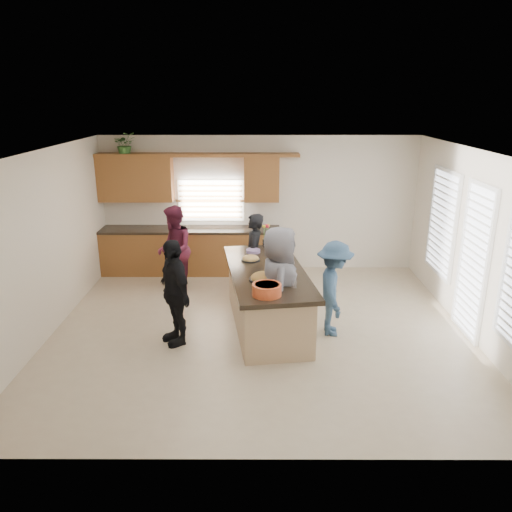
{
  "coord_description": "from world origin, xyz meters",
  "views": [
    {
      "loc": [
        -0.04,
        -7.22,
        3.56
      ],
      "look_at": [
        -0.06,
        0.23,
        1.15
      ],
      "focal_mm": 35.0,
      "sensor_mm": 36.0,
      "label": 1
    }
  ],
  "objects_px": {
    "woman_left_back": "(254,256)",
    "woman_left_front": "(174,292)",
    "island": "(267,299)",
    "salad_bowl": "(267,289)",
    "woman_right_front": "(279,286)",
    "woman_right_back": "(334,289)",
    "woman_left_mid": "(174,249)"
  },
  "relations": [
    {
      "from": "woman_left_back",
      "to": "woman_left_front",
      "type": "distance_m",
      "value": 2.16
    },
    {
      "from": "island",
      "to": "salad_bowl",
      "type": "bearing_deg",
      "value": -99.14
    },
    {
      "from": "salad_bowl",
      "to": "woman_right_front",
      "type": "height_order",
      "value": "woman_right_front"
    },
    {
      "from": "woman_left_front",
      "to": "woman_right_back",
      "type": "relative_size",
      "value": 1.08
    },
    {
      "from": "salad_bowl",
      "to": "woman_left_mid",
      "type": "distance_m",
      "value": 3.06
    },
    {
      "from": "woman_right_back",
      "to": "woman_right_front",
      "type": "xyz_separation_m",
      "value": [
        -0.85,
        -0.27,
        0.15
      ]
    },
    {
      "from": "woman_left_back",
      "to": "woman_right_front",
      "type": "relative_size",
      "value": 0.87
    },
    {
      "from": "island",
      "to": "woman_right_back",
      "type": "height_order",
      "value": "woman_right_back"
    },
    {
      "from": "woman_right_back",
      "to": "woman_left_mid",
      "type": "bearing_deg",
      "value": 61.19
    },
    {
      "from": "island",
      "to": "woman_right_front",
      "type": "distance_m",
      "value": 0.73
    },
    {
      "from": "woman_left_back",
      "to": "woman_right_back",
      "type": "relative_size",
      "value": 1.04
    },
    {
      "from": "island",
      "to": "woman_left_front",
      "type": "relative_size",
      "value": 1.76
    },
    {
      "from": "woman_left_front",
      "to": "salad_bowl",
      "type": "bearing_deg",
      "value": 40.27
    },
    {
      "from": "woman_left_back",
      "to": "woman_left_mid",
      "type": "bearing_deg",
      "value": -98.88
    },
    {
      "from": "woman_left_front",
      "to": "woman_right_back",
      "type": "xyz_separation_m",
      "value": [
        2.39,
        0.3,
        -0.06
      ]
    },
    {
      "from": "woman_right_back",
      "to": "woman_right_front",
      "type": "relative_size",
      "value": 0.83
    },
    {
      "from": "island",
      "to": "woman_right_back",
      "type": "xyz_separation_m",
      "value": [
        1.02,
        -0.28,
        0.29
      ]
    },
    {
      "from": "woman_left_mid",
      "to": "woman_left_front",
      "type": "bearing_deg",
      "value": -3.01
    },
    {
      "from": "woman_left_mid",
      "to": "woman_right_front",
      "type": "relative_size",
      "value": 0.92
    },
    {
      "from": "island",
      "to": "woman_left_front",
      "type": "distance_m",
      "value": 1.53
    },
    {
      "from": "woman_left_front",
      "to": "woman_right_front",
      "type": "height_order",
      "value": "woman_right_front"
    },
    {
      "from": "woman_left_mid",
      "to": "woman_left_front",
      "type": "xyz_separation_m",
      "value": [
        0.33,
        -2.08,
        -0.02
      ]
    },
    {
      "from": "island",
      "to": "woman_left_back",
      "type": "bearing_deg",
      "value": 92.03
    },
    {
      "from": "salad_bowl",
      "to": "woman_left_front",
      "type": "xyz_separation_m",
      "value": [
        -1.35,
        0.47,
        -0.24
      ]
    },
    {
      "from": "salad_bowl",
      "to": "woman_left_back",
      "type": "height_order",
      "value": "woman_left_back"
    },
    {
      "from": "woman_right_front",
      "to": "woman_left_front",
      "type": "bearing_deg",
      "value": 91.58
    },
    {
      "from": "woman_left_mid",
      "to": "woman_left_front",
      "type": "relative_size",
      "value": 1.02
    },
    {
      "from": "salad_bowl",
      "to": "woman_right_front",
      "type": "xyz_separation_m",
      "value": [
        0.19,
        0.49,
        -0.15
      ]
    },
    {
      "from": "woman_left_front",
      "to": "woman_right_front",
      "type": "xyz_separation_m",
      "value": [
        1.54,
        0.02,
        0.09
      ]
    },
    {
      "from": "woman_left_mid",
      "to": "woman_right_back",
      "type": "xyz_separation_m",
      "value": [
        2.72,
        -1.79,
        -0.08
      ]
    },
    {
      "from": "woman_right_back",
      "to": "woman_left_front",
      "type": "bearing_deg",
      "value": 101.59
    },
    {
      "from": "woman_right_front",
      "to": "woman_left_back",
      "type": "bearing_deg",
      "value": 12.83
    }
  ]
}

